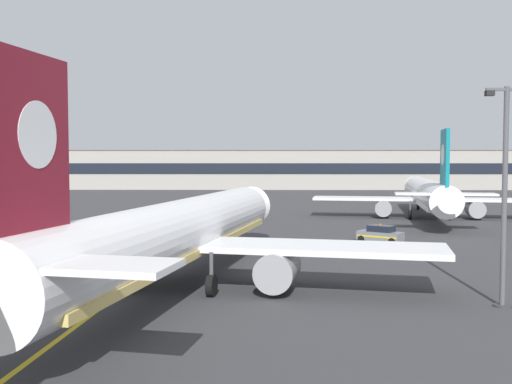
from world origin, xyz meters
TOP-DOWN VIEW (x-y plane):
  - ground_plane at (0.00, 0.00)m, footprint 400.00×400.00m
  - taxiway_centreline at (0.00, 30.00)m, footprint 11.00×179.70m
  - airliner_foreground at (1.89, 8.71)m, footprint 32.33×41.25m
  - airliner_background at (29.03, 52.12)m, footprint 31.07×39.75m
  - apron_lamp_post at (19.91, 4.32)m, footprint 2.24×0.90m
  - service_car_fourth at (18.17, 28.99)m, footprint 4.48×3.87m
  - safety_cone_by_nose_gear at (4.07, 24.72)m, footprint 0.44×0.44m
  - terminal_building at (6.69, 132.36)m, footprint 168.62×12.40m

SIDE VIEW (x-z plane):
  - ground_plane at x=0.00m, z-range 0.00..0.00m
  - taxiway_centreline at x=0.00m, z-range 0.00..0.01m
  - safety_cone_by_nose_gear at x=4.07m, z-range -0.02..0.53m
  - service_car_fourth at x=18.17m, z-range -0.13..1.66m
  - airliner_background at x=29.03m, z-range -2.36..8.83m
  - airliner_foreground at x=1.89m, z-range -2.46..9.19m
  - terminal_building at x=6.69m, z-range 0.01..10.68m
  - apron_lamp_post at x=19.91m, z-range 0.30..12.03m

